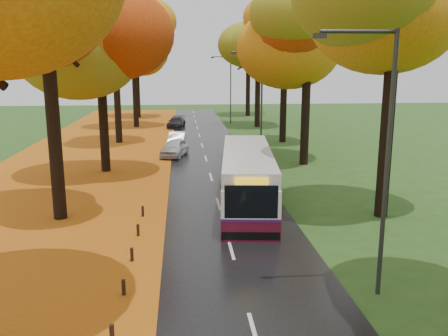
{
  "coord_description": "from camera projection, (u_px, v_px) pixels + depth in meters",
  "views": [
    {
      "loc": [
        -1.84,
        -5.15,
        7.02
      ],
      "look_at": [
        0.0,
        14.91,
        2.6
      ],
      "focal_mm": 38.0,
      "sensor_mm": 36.0,
      "label": 1
    }
  ],
  "objects": [
    {
      "name": "road",
      "position": [
        210.0,
        174.0,
        30.99
      ],
      "size": [
        6.5,
        90.0,
        0.04
      ],
      "primitive_type": "cube",
      "color": "black",
      "rests_on": "ground"
    },
    {
      "name": "centre_line",
      "position": [
        210.0,
        173.0,
        30.98
      ],
      "size": [
        0.12,
        90.0,
        0.01
      ],
      "primitive_type": "cube",
      "color": "silver",
      "rests_on": "road"
    },
    {
      "name": "leaf_verge",
      "position": [
        69.0,
        177.0,
        30.19
      ],
      "size": [
        12.0,
        90.0,
        0.02
      ],
      "primitive_type": "cube",
      "color": "#883A0C",
      "rests_on": "ground"
    },
    {
      "name": "leaf_drift",
      "position": [
        163.0,
        174.0,
        30.71
      ],
      "size": [
        0.9,
        90.0,
        0.01
      ],
      "primitive_type": "cube",
      "color": "orange",
      "rests_on": "road"
    },
    {
      "name": "trees_left",
      "position": [
        95.0,
        24.0,
        30.32
      ],
      "size": [
        9.2,
        74.0,
        13.88
      ],
      "color": "black",
      "rests_on": "ground"
    },
    {
      "name": "trees_right",
      "position": [
        315.0,
        23.0,
        31.42
      ],
      "size": [
        9.3,
        74.2,
        13.96
      ],
      "color": "black",
      "rests_on": "ground"
    },
    {
      "name": "streetlamp_near",
      "position": [
        380.0,
        145.0,
        13.8
      ],
      "size": [
        2.45,
        0.18,
        8.0
      ],
      "color": "#333538",
      "rests_on": "ground"
    },
    {
      "name": "streetlamp_mid",
      "position": [
        258.0,
        96.0,
        35.2
      ],
      "size": [
        2.45,
        0.18,
        8.0
      ],
      "color": "#333538",
      "rests_on": "ground"
    },
    {
      "name": "streetlamp_far",
      "position": [
        229.0,
        84.0,
        56.6
      ],
      "size": [
        2.45,
        0.18,
        8.0
      ],
      "color": "#333538",
      "rests_on": "ground"
    },
    {
      "name": "bus",
      "position": [
        247.0,
        177.0,
        23.78
      ],
      "size": [
        3.56,
        10.78,
        2.78
      ],
      "rotation": [
        0.0,
        0.0,
        -0.11
      ],
      "color": "#540D21",
      "rests_on": "road"
    },
    {
      "name": "car_white",
      "position": [
        175.0,
        148.0,
        36.67
      ],
      "size": [
        2.53,
        4.16,
        1.32
      ],
      "primitive_type": "imported",
      "rotation": [
        0.0,
        0.0,
        -0.27
      ],
      "color": "silver",
      "rests_on": "road"
    },
    {
      "name": "car_silver",
      "position": [
        177.0,
        140.0,
        40.71
      ],
      "size": [
        1.72,
        4.02,
        1.29
      ],
      "primitive_type": "imported",
      "rotation": [
        0.0,
        0.0,
        -0.09
      ],
      "color": "#ACAFB5",
      "rests_on": "road"
    },
    {
      "name": "car_dark",
      "position": [
        176.0,
        122.0,
        53.38
      ],
      "size": [
        2.33,
        4.29,
        1.18
      ],
      "primitive_type": "imported",
      "rotation": [
        0.0,
        0.0,
        -0.17
      ],
      "color": "black",
      "rests_on": "road"
    }
  ]
}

